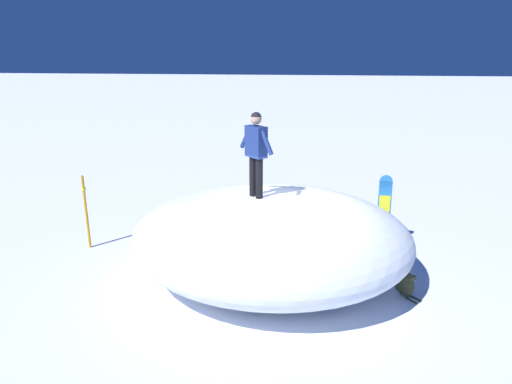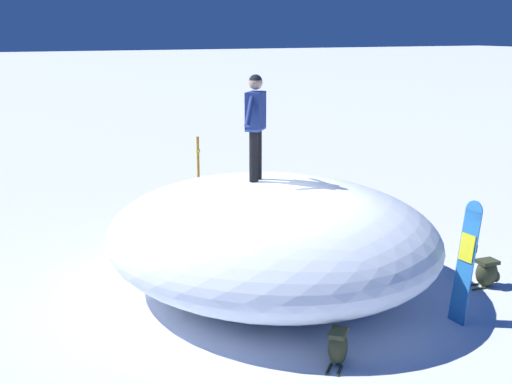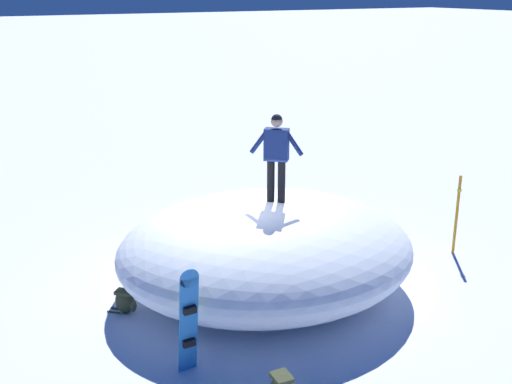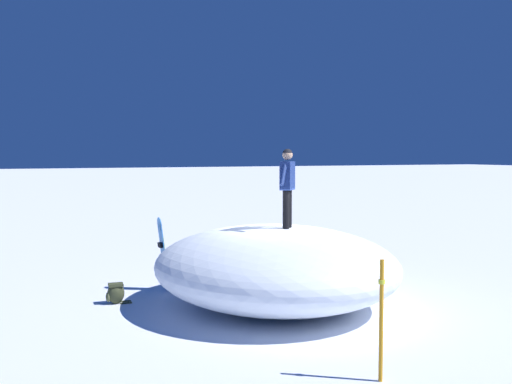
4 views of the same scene
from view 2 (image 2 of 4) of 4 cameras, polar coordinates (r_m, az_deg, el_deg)
name	(u,v)px [view 2 (image 2 of 4)]	position (r m, az deg, el deg)	size (l,w,h in m)	color
ground	(265,299)	(10.12, 0.79, -9.23)	(240.00, 240.00, 0.00)	white
snow_mound	(271,235)	(10.34, 1.28, -3.74)	(5.55, 5.04, 1.68)	white
snowboarder_standing	(256,118)	(10.14, -0.04, 6.36)	(0.79, 0.72, 1.63)	black
snowboard_primary_upright	(466,260)	(9.53, 17.69, -5.62)	(0.30, 0.23, 1.73)	#2672BF
backpack_near	(487,272)	(11.14, 19.32, -6.56)	(0.32, 0.55, 0.45)	#383D23
backpack_far	(338,346)	(8.29, 7.10, -13.06)	(0.49, 0.49, 0.44)	#383D23
trail_marker_pole	(198,174)	(14.38, -4.99, 1.55)	(0.10, 0.10, 1.74)	orange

